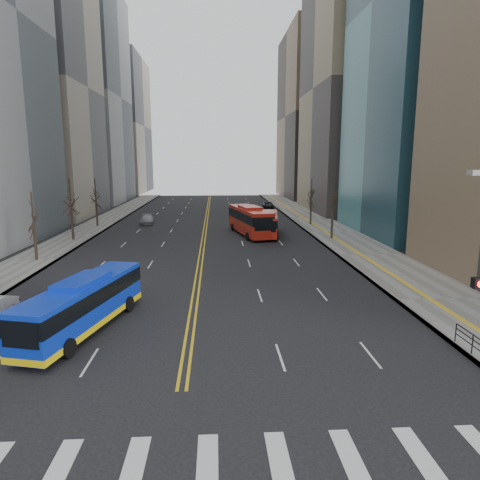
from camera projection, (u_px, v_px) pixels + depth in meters
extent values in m
plane|color=black|center=(169.00, 477.00, 13.31)|extent=(220.00, 220.00, 0.00)
cube|color=slate|center=(332.00, 232.00, 58.46)|extent=(7.00, 130.00, 0.15)
cube|color=slate|center=(79.00, 234.00, 56.53)|extent=(5.00, 130.00, 0.15)
cube|color=silver|center=(131.00, 478.00, 13.25)|extent=(0.70, 4.00, 0.01)
cube|color=silver|center=(207.00, 475.00, 13.38)|extent=(0.70, 4.00, 0.01)
cube|color=silver|center=(282.00, 472.00, 13.51)|extent=(0.70, 4.00, 0.01)
cube|color=silver|center=(355.00, 469.00, 13.65)|extent=(0.70, 4.00, 0.01)
cube|color=silver|center=(427.00, 466.00, 13.78)|extent=(0.70, 4.00, 0.01)
cube|color=gold|center=(205.00, 223.00, 67.28)|extent=(0.15, 100.00, 0.01)
cube|color=gold|center=(207.00, 223.00, 67.31)|extent=(0.15, 100.00, 0.01)
cube|color=#AC9E8B|center=(22.00, 87.00, 72.31)|extent=(22.00, 22.00, 44.00)
cube|color=gray|center=(77.00, 98.00, 98.50)|extent=(20.00, 26.00, 48.00)
cube|color=teal|center=(451.00, 2.00, 52.95)|extent=(20.00, 22.00, 58.00)
cube|color=gray|center=(365.00, 89.00, 80.49)|extent=(20.00, 26.00, 46.00)
cube|color=#AC9E8B|center=(115.00, 126.00, 130.70)|extent=(18.00, 30.00, 40.00)
cube|color=brown|center=(319.00, 117.00, 112.21)|extent=(18.00, 30.00, 42.00)
cylinder|color=black|center=(472.00, 344.00, 21.37)|extent=(0.06, 0.06, 1.00)
cylinder|color=black|center=(456.00, 332.00, 22.84)|extent=(0.06, 0.06, 1.00)
cylinder|color=#2E241C|center=(35.00, 243.00, 41.52)|extent=(0.28, 0.28, 3.60)
cylinder|color=#2E241C|center=(72.00, 224.00, 52.28)|extent=(0.28, 0.28, 4.00)
cylinder|color=#2E241C|center=(97.00, 214.00, 63.10)|extent=(0.28, 0.28, 3.80)
cylinder|color=#2E241C|center=(332.00, 225.00, 53.16)|extent=(0.28, 0.28, 3.50)
cylinder|color=#2E241C|center=(311.00, 213.00, 64.92)|extent=(0.28, 0.28, 3.75)
cube|color=#0D31D1|center=(84.00, 304.00, 24.55)|extent=(4.75, 10.83, 2.48)
cube|color=black|center=(83.00, 295.00, 24.46)|extent=(4.81, 10.86, 0.91)
cube|color=#0D31D1|center=(82.00, 281.00, 24.30)|extent=(2.63, 4.04, 0.40)
cube|color=yellow|center=(85.00, 321.00, 24.74)|extent=(4.81, 10.86, 0.35)
cylinder|color=black|center=(29.00, 345.00, 21.68)|extent=(0.54, 1.04, 1.00)
cylinder|color=black|center=(68.00, 348.00, 21.26)|extent=(0.54, 1.04, 1.00)
cylinder|color=black|center=(97.00, 302.00, 28.23)|extent=(0.54, 1.04, 1.00)
cylinder|color=black|center=(129.00, 304.00, 27.82)|extent=(0.54, 1.04, 1.00)
cube|color=#B62113|center=(250.00, 220.00, 56.44)|extent=(5.12, 12.43, 3.18)
cube|color=black|center=(250.00, 216.00, 56.33)|extent=(5.19, 12.46, 1.13)
cube|color=#B62113|center=(250.00, 208.00, 56.13)|extent=(3.01, 4.60, 0.40)
cylinder|color=black|center=(248.00, 236.00, 52.67)|extent=(0.49, 1.04, 1.00)
cylinder|color=black|center=(269.00, 235.00, 53.36)|extent=(0.49, 1.04, 1.00)
cylinder|color=black|center=(233.00, 227.00, 60.04)|extent=(0.49, 1.04, 1.00)
cylinder|color=black|center=(251.00, 226.00, 60.74)|extent=(0.49, 1.04, 1.00)
cube|color=#B62113|center=(268.00, 223.00, 55.90)|extent=(3.57, 10.16, 2.54)
cube|color=black|center=(268.00, 219.00, 55.80)|extent=(3.63, 10.19, 0.93)
cube|color=#B62113|center=(268.00, 213.00, 55.65)|extent=(2.26, 3.69, 0.40)
cylinder|color=black|center=(259.00, 236.00, 53.07)|extent=(0.43, 1.03, 1.00)
cylinder|color=black|center=(277.00, 236.00, 52.90)|extent=(0.43, 1.03, 1.00)
cylinder|color=black|center=(260.00, 228.00, 59.31)|extent=(0.43, 1.03, 1.00)
cylinder|color=black|center=(277.00, 228.00, 59.14)|extent=(0.43, 1.03, 1.00)
imported|color=black|center=(263.00, 224.00, 61.71)|extent=(1.75, 4.00, 1.34)
imported|color=gray|center=(147.00, 219.00, 66.35)|extent=(2.41, 4.96, 1.39)
imported|color=black|center=(268.00, 205.00, 88.91)|extent=(2.27, 4.60, 1.26)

